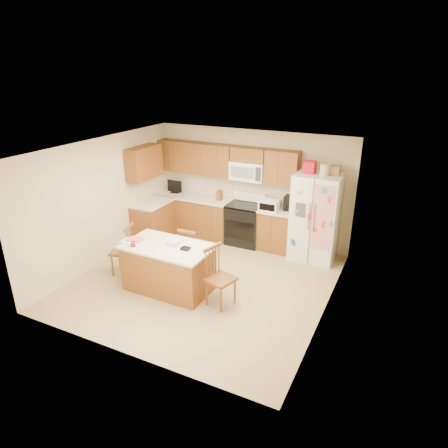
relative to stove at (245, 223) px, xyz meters
The scene contains 9 objects.
ground 1.99m from the stove, 90.00° to the right, with size 4.50×4.50×0.00m, color tan.
room_shell 2.16m from the stove, 90.00° to the right, with size 4.60×4.60×2.52m.
cabinetry 1.09m from the stove, behind, with size 3.36×1.56×2.15m.
stove is the anchor object (origin of this frame).
refrigerator 1.63m from the stove, ahead, with size 0.90×0.79×2.04m.
island 2.48m from the stove, 100.01° to the right, with size 1.64×0.94×0.95m.
windsor_chair_left 2.78m from the stove, 123.61° to the right, with size 0.52×0.53×0.99m.
windsor_chair_back 1.80m from the stove, 101.71° to the right, with size 0.41×0.39×0.95m.
windsor_chair_right 2.54m from the stove, 76.36° to the right, with size 0.52×0.54×1.03m.
Camera 1 is at (3.22, -5.71, 3.81)m, focal length 32.00 mm.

